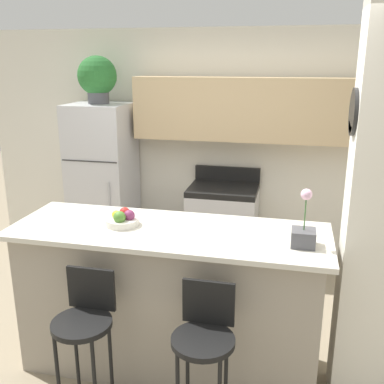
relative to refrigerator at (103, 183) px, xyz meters
The scene contains 12 objects.
ground_plane 2.33m from the refrigerator, 54.20° to the right, with size 14.00×14.00×0.00m, color gray.
wall_back 1.55m from the refrigerator, 12.25° to the left, with size 5.60×0.38×2.55m.
pillar_right 3.16m from the refrigerator, 34.16° to the right, with size 0.38×0.32×2.55m.
counter_bar 2.19m from the refrigerator, 54.20° to the right, with size 2.21×0.77×1.10m.
refrigerator is the anchor object (origin of this frame).
stove_range 1.43m from the refrigerator, ahead, with size 0.73×0.60×1.07m.
bar_stool_left 2.50m from the refrigerator, 69.15° to the right, with size 0.37×0.37×0.98m.
bar_stool_right 2.86m from the refrigerator, 54.84° to the right, with size 0.37×0.37×0.98m.
potted_plant_on_fridge 1.15m from the refrigerator, 117.18° to the left, with size 0.41×0.41×0.50m.
orchid_vase 2.86m from the refrigerator, 40.25° to the right, with size 0.15×0.15×0.37m.
fruit_bowl 2.00m from the refrigerator, 62.01° to the right, with size 0.23×0.23×0.12m.
trash_bin 0.91m from the refrigerator, 21.99° to the right, with size 0.28×0.28×0.38m.
Camera 1 is at (0.81, -2.79, 2.23)m, focal length 42.00 mm.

